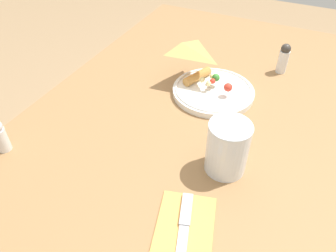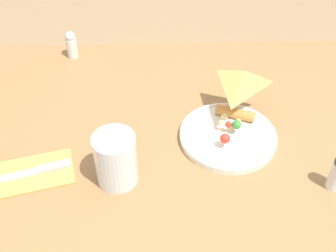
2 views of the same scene
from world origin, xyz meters
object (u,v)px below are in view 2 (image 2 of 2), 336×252
object	(u,v)px
milk_glass	(116,160)
butter_knife	(32,172)
plate_pizza	(228,134)
dining_table	(196,174)
salt_shaker	(71,44)
napkin_folded	(28,174)

from	to	relation	value
milk_glass	butter_knife	world-z (taller)	milk_glass
butter_knife	milk_glass	bearing A→B (deg)	158.04
milk_glass	butter_knife	size ratio (longest dim) A/B	0.64
plate_pizza	dining_table	bearing A→B (deg)	16.59
dining_table	plate_pizza	xyz separation A→B (m)	(-0.07, -0.02, 0.11)
plate_pizza	salt_shaker	world-z (taller)	salt_shaker
plate_pizza	napkin_folded	xyz separation A→B (m)	(0.43, 0.10, -0.01)
plate_pizza	butter_knife	size ratio (longest dim) A/B	1.21
plate_pizza	milk_glass	size ratio (longest dim) A/B	1.89
napkin_folded	salt_shaker	size ratio (longest dim) A/B	2.60
milk_glass	plate_pizza	bearing A→B (deg)	-155.44
napkin_folded	dining_table	bearing A→B (deg)	-168.03
plate_pizza	salt_shaker	distance (m)	0.53
milk_glass	napkin_folded	distance (m)	0.20
salt_shaker	plate_pizza	bearing A→B (deg)	138.92
milk_glass	butter_knife	distance (m)	0.19
milk_glass	salt_shaker	distance (m)	0.48
plate_pizza	butter_knife	xyz separation A→B (m)	(0.42, 0.09, -0.01)
plate_pizza	milk_glass	world-z (taller)	milk_glass
plate_pizza	butter_knife	distance (m)	0.43
dining_table	milk_glass	bearing A→B (deg)	27.52
milk_glass	butter_knife	xyz separation A→B (m)	(0.18, -0.02, -0.05)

